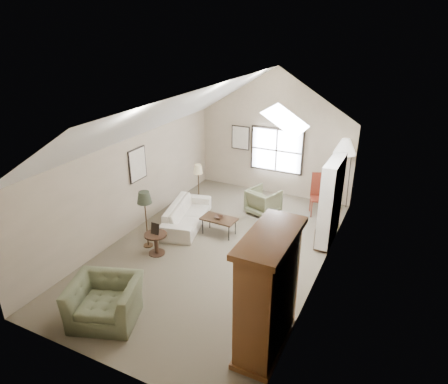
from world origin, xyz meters
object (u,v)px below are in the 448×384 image
at_px(sofa, 187,214).
at_px(armoire, 268,293).
at_px(side_chair, 319,195).
at_px(armchair_near, 105,301).
at_px(side_table, 156,244).
at_px(coffee_table, 219,226).
at_px(armchair_far, 263,201).

bearing_deg(sofa, armoire, -146.30).
bearing_deg(armoire, side_chair, 94.44).
height_order(armoire, armchair_near, armoire).
bearing_deg(armoire, side_table, 154.88).
bearing_deg(side_table, armchair_near, -78.47).
bearing_deg(side_table, coffee_table, 58.59).
xyz_separation_m(side_table, side_chair, (2.99, 3.81, 0.34)).
distance_m(armoire, coffee_table, 4.08).
distance_m(armchair_far, side_table, 3.55).
height_order(sofa, armchair_near, armchair_near).
height_order(armoire, side_table, armoire).
distance_m(sofa, side_table, 1.60).
relative_size(armoire, coffee_table, 2.39).
bearing_deg(armoire, sofa, 137.66).
bearing_deg(coffee_table, sofa, 175.53).
xyz_separation_m(sofa, armchair_near, (0.57, -3.91, 0.09)).
bearing_deg(armchair_near, sofa, 78.63).
relative_size(armoire, armchair_far, 2.66).
xyz_separation_m(armchair_near, armchair_far, (1.05, 5.52, -0.03)).
height_order(armchair_near, side_chair, side_chair).
height_order(armchair_far, side_table, armchair_far).
height_order(armchair_far, coffee_table, armchair_far).
relative_size(armoire, side_chair, 1.80).
distance_m(armoire, side_table, 3.86).
relative_size(sofa, armchair_near, 1.75).
bearing_deg(side_chair, armchair_near, -132.18).
bearing_deg(side_chair, side_table, -147.93).
height_order(armchair_near, armchair_far, armchair_near).
bearing_deg(armchair_far, armchair_near, 97.70).
distance_m(armchair_near, side_table, 2.36).
distance_m(sofa, side_chair, 3.81).
xyz_separation_m(armchair_near, side_chair, (2.52, 6.13, 0.21)).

